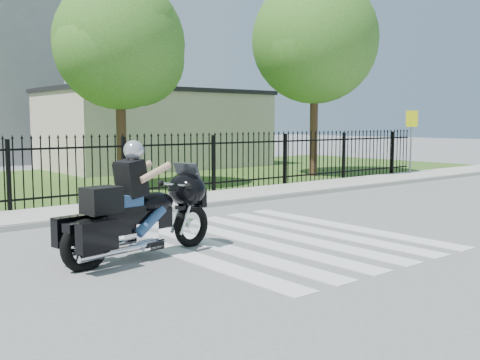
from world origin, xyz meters
TOP-DOWN VIEW (x-y plane):
  - ground at (0.00, 0.00)m, footprint 120.00×120.00m
  - crosswalk at (0.00, 0.00)m, footprint 5.00×5.50m
  - sidewalk at (0.00, 5.00)m, footprint 40.00×2.00m
  - curb at (0.00, 4.00)m, footprint 40.00×0.12m
  - grass_strip at (0.00, 12.00)m, footprint 40.00×12.00m
  - iron_fence at (0.00, 6.00)m, footprint 26.00×0.04m
  - tree_mid at (1.50, 9.00)m, footprint 4.20×4.20m
  - tree_right at (9.50, 8.00)m, footprint 5.00×5.00m
  - building_low at (7.00, 16.00)m, footprint 10.00×6.00m
  - building_low_roof at (7.00, 16.00)m, footprint 10.20×6.20m
  - motorcycle_rider at (-2.71, 0.37)m, footprint 2.95×1.23m
  - traffic_sign at (12.81, 5.69)m, footprint 0.53×0.22m

SIDE VIEW (x-z plane):
  - ground at x=0.00m, z-range 0.00..0.00m
  - crosswalk at x=0.00m, z-range 0.00..0.01m
  - grass_strip at x=0.00m, z-range 0.00..0.02m
  - sidewalk at x=0.00m, z-range 0.00..0.12m
  - curb at x=0.00m, z-range 0.00..0.12m
  - motorcycle_rider at x=-2.71m, z-range -0.18..1.78m
  - iron_fence at x=0.00m, z-range 0.00..1.80m
  - building_low at x=7.00m, z-range 0.00..3.50m
  - traffic_sign at x=12.81m, z-range 0.66..3.19m
  - building_low_roof at x=7.00m, z-range 3.50..3.70m
  - tree_mid at x=1.50m, z-range 1.28..8.06m
  - tree_right at x=9.50m, z-range 1.44..9.34m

